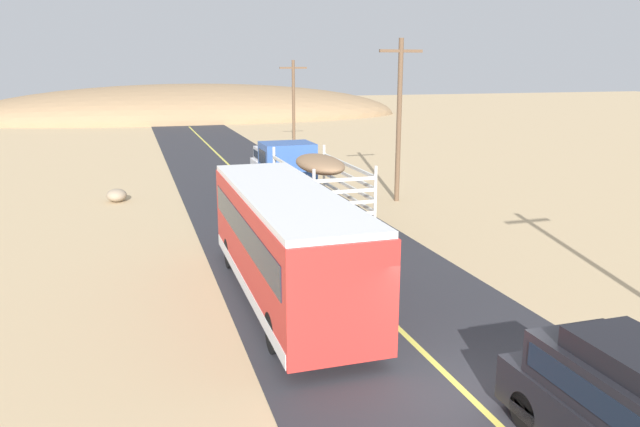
# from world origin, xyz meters

# --- Properties ---
(ground_plane) EXTENTS (240.00, 240.00, 0.00)m
(ground_plane) POSITION_xyz_m (0.00, 0.00, 0.00)
(ground_plane) COLOR tan
(road_surface) EXTENTS (8.00, 120.00, 0.02)m
(road_surface) POSITION_xyz_m (0.00, 0.00, 0.01)
(road_surface) COLOR #2D2D33
(road_surface) RESTS_ON ground
(road_centre_line) EXTENTS (0.16, 117.60, 0.00)m
(road_centre_line) POSITION_xyz_m (0.00, 0.00, 0.02)
(road_centre_line) COLOR #D8CC4C
(road_centre_line) RESTS_ON road_surface
(suv_near) EXTENTS (1.90, 4.62, 2.29)m
(suv_near) POSITION_xyz_m (1.22, -3.06, 1.15)
(suv_near) COLOR black
(suv_near) RESTS_ON road_surface
(livestock_truck) EXTENTS (2.53, 9.70, 3.02)m
(livestock_truck) POSITION_xyz_m (1.07, 16.84, 1.79)
(livestock_truck) COLOR #3359A5
(livestock_truck) RESTS_ON road_surface
(bus) EXTENTS (2.54, 10.00, 3.21)m
(bus) POSITION_xyz_m (-2.24, 6.19, 1.75)
(bus) COLOR red
(bus) RESTS_ON road_surface
(car_far) EXTENTS (1.90, 4.62, 1.93)m
(car_far) POSITION_xyz_m (1.57, 24.06, 1.09)
(car_far) COLOR silver
(car_far) RESTS_ON road_surface
(power_pole_mid) EXTENTS (2.20, 0.24, 7.89)m
(power_pole_mid) POSITION_xyz_m (6.30, 17.38, 4.23)
(power_pole_mid) COLOR brown
(power_pole_mid) RESTS_ON ground
(power_pole_far) EXTENTS (2.20, 0.24, 7.02)m
(power_pole_far) POSITION_xyz_m (6.30, 37.40, 3.79)
(power_pole_far) COLOR brown
(power_pole_far) RESTS_ON ground
(boulder_near_shoulder) EXTENTS (0.98, 1.16, 0.65)m
(boulder_near_shoulder) POSITION_xyz_m (-7.13, 21.34, 0.32)
(boulder_near_shoulder) COLOR gray
(boulder_near_shoulder) RESTS_ON ground
(distant_hill) EXTENTS (55.97, 22.71, 8.63)m
(distant_hill) POSITION_xyz_m (1.49, 71.11, 0.00)
(distant_hill) COLOR #957553
(distant_hill) RESTS_ON ground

